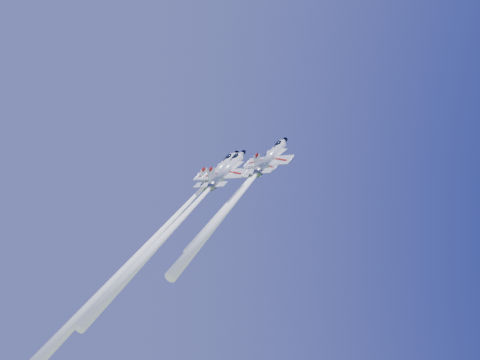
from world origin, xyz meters
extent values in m
cylinder|color=white|center=(5.91, 3.45, 104.98)|extent=(6.41, 7.25, 9.31)
cone|color=white|center=(9.39, 6.82, 108.94)|extent=(2.93, 3.00, 2.65)
cone|color=black|center=(10.19, 7.60, 109.86)|extent=(1.48, 1.51, 1.33)
cone|color=slate|center=(2.71, 0.34, 101.32)|extent=(2.54, 2.52, 1.90)
ellipsoid|color=black|center=(7.91, 5.33, 108.02)|extent=(2.47, 2.46, 2.32)
cube|color=black|center=(7.09, 4.51, 107.36)|extent=(0.76, 0.76, 0.83)
cube|color=white|center=(5.41, 2.99, 104.14)|extent=(8.19, 7.77, 2.70)
cube|color=white|center=(6.31, 5.38, 106.19)|extent=(2.43, 2.34, 1.92)
cube|color=white|center=(7.91, 3.87, 106.07)|extent=(2.43, 2.34, 1.92)
cube|color=white|center=(3.21, 0.84, 101.79)|extent=(4.42, 4.20, 1.40)
cube|color=white|center=(2.77, 0.26, 103.07)|extent=(2.33, 2.52, 3.39)
cube|color=#9F1107|center=(2.43, -0.18, 104.16)|extent=(0.90, 0.92, 1.05)
cube|color=black|center=(6.24, 3.85, 104.35)|extent=(5.29, 5.13, 5.69)
sphere|color=white|center=(2.58, 0.22, 101.18)|extent=(1.01, 1.03, 0.88)
cone|color=white|center=(-5.35, -7.46, 92.14)|extent=(13.69, 16.16, 23.40)
cylinder|color=white|center=(-3.48, 6.24, 103.71)|extent=(8.31, 9.40, 12.07)
cone|color=white|center=(1.02, 10.61, 108.85)|extent=(3.80, 3.89, 3.44)
cone|color=black|center=(2.07, 11.62, 110.04)|extent=(1.91, 1.96, 1.73)
cone|color=slate|center=(-7.64, 2.21, 98.97)|extent=(3.29, 3.27, 2.47)
ellipsoid|color=black|center=(-0.89, 8.68, 107.66)|extent=(3.20, 3.19, 3.00)
cube|color=black|center=(-1.95, 7.61, 106.79)|extent=(0.99, 0.99, 1.07)
cube|color=white|center=(-4.13, 5.64, 102.62)|extent=(10.62, 10.08, 3.50)
cube|color=white|center=(-2.97, 8.74, 105.28)|extent=(3.16, 3.04, 2.49)
cube|color=white|center=(-0.89, 6.79, 105.12)|extent=(3.16, 3.04, 2.49)
cube|color=white|center=(-6.99, 2.85, 99.57)|extent=(5.74, 5.45, 1.81)
cube|color=white|center=(-7.56, 2.11, 101.24)|extent=(3.02, 3.27, 4.39)
cube|color=#9F1107|center=(-7.99, 1.54, 102.65)|extent=(1.16, 1.19, 1.36)
cube|color=black|center=(-3.06, 6.76, 102.90)|extent=(6.86, 6.65, 7.38)
sphere|color=white|center=(-7.80, 2.06, 98.79)|extent=(1.31, 1.33, 1.14)
cone|color=white|center=(-23.64, -13.29, 80.72)|extent=(25.81, 30.79, 45.77)
cylinder|color=white|center=(5.35, -6.04, 104.36)|extent=(7.89, 8.93, 11.47)
cone|color=white|center=(9.63, -1.90, 109.24)|extent=(3.61, 3.69, 3.26)
cone|color=black|center=(10.63, -0.93, 110.37)|extent=(1.82, 1.86, 1.64)
cone|color=slate|center=(1.40, -9.87, 99.86)|extent=(3.13, 3.11, 2.34)
ellipsoid|color=black|center=(7.82, -3.73, 108.11)|extent=(3.04, 3.03, 2.85)
cube|color=black|center=(6.80, -4.74, 107.29)|extent=(0.94, 0.94, 1.02)
cube|color=white|center=(4.74, -6.61, 103.33)|extent=(10.08, 9.57, 3.33)
cube|color=white|center=(5.84, -3.67, 105.85)|extent=(3.00, 2.89, 2.36)
cube|color=white|center=(7.81, -5.52, 105.70)|extent=(3.00, 2.89, 2.36)
cube|color=white|center=(2.02, -9.26, 100.43)|extent=(5.45, 5.17, 1.72)
cube|color=white|center=(1.48, -9.97, 102.01)|extent=(2.87, 3.11, 4.17)
cube|color=#9F1107|center=(1.07, -10.51, 103.35)|extent=(1.11, 1.13, 1.30)
cube|color=black|center=(5.75, -5.55, 103.59)|extent=(6.51, 6.31, 7.01)
sphere|color=white|center=(1.25, -10.02, 99.68)|extent=(1.24, 1.26, 1.08)
cone|color=white|center=(-8.11, -19.08, 89.01)|extent=(16.27, 19.18, 27.68)
cylinder|color=white|center=(-3.45, -1.93, 101.94)|extent=(7.88, 8.91, 11.45)
cone|color=white|center=(0.82, 2.21, 106.81)|extent=(3.60, 3.69, 3.26)
cone|color=black|center=(1.82, 3.17, 107.94)|extent=(1.81, 1.86, 1.64)
cone|color=slate|center=(-7.39, -5.75, 97.44)|extent=(3.12, 3.10, 2.34)
ellipsoid|color=black|center=(-0.99, 0.38, 105.68)|extent=(3.03, 3.02, 2.85)
cube|color=black|center=(-2.00, -0.63, 104.86)|extent=(0.93, 0.93, 1.02)
cube|color=white|center=(-4.06, -2.50, 100.90)|extent=(10.07, 9.55, 3.32)
cube|color=white|center=(-2.96, 0.44, 103.42)|extent=(2.99, 2.88, 2.36)
cube|color=white|center=(-0.99, -1.41, 103.27)|extent=(2.99, 2.88, 2.36)
cube|color=white|center=(-6.78, -5.14, 98.01)|extent=(5.44, 5.16, 1.72)
cube|color=white|center=(-7.32, -5.85, 99.60)|extent=(2.87, 3.10, 4.16)
cube|color=#9F1107|center=(-7.73, -6.39, 100.93)|extent=(1.10, 1.13, 1.29)
cube|color=black|center=(-3.05, -1.44, 101.17)|extent=(6.50, 6.30, 7.00)
sphere|color=white|center=(-7.54, -5.90, 97.27)|extent=(1.24, 1.26, 1.08)
cone|color=white|center=(-19.11, -17.10, 84.08)|extent=(19.46, 23.08, 33.80)
camera|label=1|loc=(-25.60, -112.99, 75.96)|focal=40.00mm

